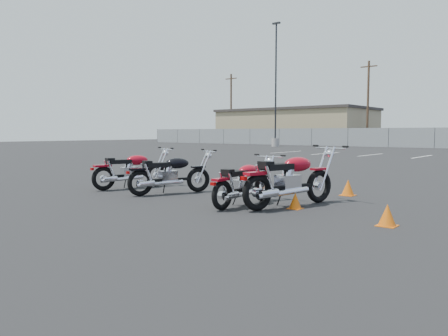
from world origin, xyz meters
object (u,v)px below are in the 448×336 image
Objects in this scene: motorcycle_third_red at (244,183)px; motorcycle_second_black at (170,174)px; motorcycle_rear_red at (290,179)px; motorcycle_front_red at (131,170)px.

motorcycle_second_black is at bearing 175.21° from motorcycle_third_red.
motorcycle_second_black is at bearing -175.10° from motorcycle_rear_red.
motorcycle_third_red is (3.69, -0.25, -0.03)m from motorcycle_front_red.
motorcycle_second_black is (1.47, -0.07, -0.00)m from motorcycle_front_red.
motorcycle_front_red is 3.70m from motorcycle_third_red.
motorcycle_second_black is 0.86× the size of motorcycle_rear_red.
motorcycle_front_red is 0.88× the size of motorcycle_rear_red.
motorcycle_rear_red reaches higher than motorcycle_second_black.
motorcycle_front_red is 1.03× the size of motorcycle_second_black.
motorcycle_rear_red reaches higher than motorcycle_front_red.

